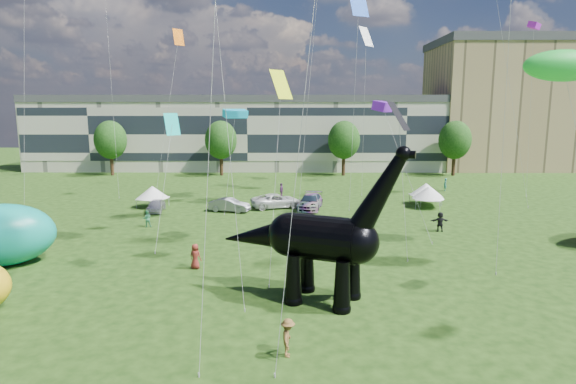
{
  "coord_description": "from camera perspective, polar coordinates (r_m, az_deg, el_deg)",
  "views": [
    {
      "loc": [
        -0.74,
        -25.3,
        10.76
      ],
      "look_at": [
        -0.89,
        8.0,
        5.0
      ],
      "focal_mm": 30.0,
      "sensor_mm": 36.0,
      "label": 1
    }
  ],
  "objects": [
    {
      "name": "car_silver",
      "position": [
        52.77,
        -15.37,
        -1.58
      ],
      "size": [
        1.87,
        3.99,
        1.32
      ],
      "primitive_type": "imported",
      "rotation": [
        0.0,
        0.0,
        0.08
      ],
      "color": "silver",
      "rests_on": "ground"
    },
    {
      "name": "visitors",
      "position": [
        40.64,
        -5.77,
        -4.31
      ],
      "size": [
        48.98,
        44.47,
        1.88
      ],
      "color": "teal",
      "rests_on": "ground"
    },
    {
      "name": "gazebo_left",
      "position": [
        55.22,
        -15.77,
        -0.03
      ],
      "size": [
        4.21,
        4.21,
        2.39
      ],
      "rotation": [
        0.0,
        0.0,
        -0.27
      ],
      "color": "white",
      "rests_on": "ground"
    },
    {
      "name": "car_dark",
      "position": [
        52.31,
        2.66,
        -1.16
      ],
      "size": [
        3.26,
        5.92,
        1.62
      ],
      "primitive_type": "imported",
      "rotation": [
        0.0,
        0.0,
        -0.18
      ],
      "color": "#595960",
      "rests_on": "ground"
    },
    {
      "name": "dinosaur_sculpture",
      "position": [
        27.15,
        3.28,
        -5.7
      ],
      "size": [
        11.04,
        5.97,
        9.28
      ],
      "rotation": [
        0.0,
        0.0,
        -0.4
      ],
      "color": "black",
      "rests_on": "ground"
    },
    {
      "name": "terrace_row",
      "position": [
        87.73,
        -4.52,
        6.67
      ],
      "size": [
        78.0,
        11.0,
        12.0
      ],
      "primitive_type": "cube",
      "color": "beige",
      "rests_on": "ground"
    },
    {
      "name": "inflatable_teal",
      "position": [
        38.76,
        -30.83,
        -4.41
      ],
      "size": [
        8.06,
        6.6,
        4.34
      ],
      "primitive_type": "ellipsoid",
      "rotation": [
        0.0,
        0.0,
        0.38
      ],
      "color": "#0C9989",
      "rests_on": "ground"
    },
    {
      "name": "tree_far_right",
      "position": [
        82.86,
        19.2,
        6.18
      ],
      "size": [
        5.2,
        5.2,
        9.44
      ],
      "color": "#382314",
      "rests_on": "ground"
    },
    {
      "name": "car_white",
      "position": [
        52.95,
        -1.35,
        -1.06
      ],
      "size": [
        6.13,
        4.24,
        1.56
      ],
      "primitive_type": "imported",
      "rotation": [
        0.0,
        0.0,
        1.9
      ],
      "color": "silver",
      "rests_on": "ground"
    },
    {
      "name": "apartment_block",
      "position": [
        99.07,
        24.87,
        9.06
      ],
      "size": [
        28.0,
        18.0,
        22.0
      ],
      "primitive_type": "cube",
      "color": "tan",
      "rests_on": "ground"
    },
    {
      "name": "tree_mid_left",
      "position": [
        79.23,
        -7.97,
        6.49
      ],
      "size": [
        5.2,
        5.2,
        9.44
      ],
      "color": "#382314",
      "rests_on": "ground"
    },
    {
      "name": "gazebo_far",
      "position": [
        55.02,
        16.3,
        -0.08
      ],
      "size": [
        4.25,
        4.25,
        2.39
      ],
      "rotation": [
        0.0,
        0.0,
        -0.28
      ],
      "color": "white",
      "rests_on": "ground"
    },
    {
      "name": "ground",
      "position": [
        27.51,
        1.83,
        -13.22
      ],
      "size": [
        220.0,
        220.0,
        0.0
      ],
      "primitive_type": "plane",
      "color": "#16330C",
      "rests_on": "ground"
    },
    {
      "name": "tree_far_left",
      "position": [
        83.71,
        -20.33,
        6.15
      ],
      "size": [
        5.2,
        5.2,
        9.44
      ],
      "color": "#382314",
      "rests_on": "ground"
    },
    {
      "name": "tree_mid_right",
      "position": [
        78.92,
        6.66,
        6.5
      ],
      "size": [
        5.2,
        5.2,
        9.44
      ],
      "color": "#382314",
      "rests_on": "ground"
    },
    {
      "name": "car_grey",
      "position": [
        51.35,
        -6.96,
        -1.54
      ],
      "size": [
        4.57,
        2.54,
        1.43
      ],
      "primitive_type": "imported",
      "rotation": [
        0.0,
        0.0,
        1.32
      ],
      "color": "gray",
      "rests_on": "ground"
    },
    {
      "name": "gazebo_near",
      "position": [
        56.87,
        16.03,
        0.29
      ],
      "size": [
        4.28,
        4.28,
        2.46
      ],
      "rotation": [
        0.0,
        0.0,
        0.25
      ],
      "color": "white",
      "rests_on": "ground"
    }
  ]
}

